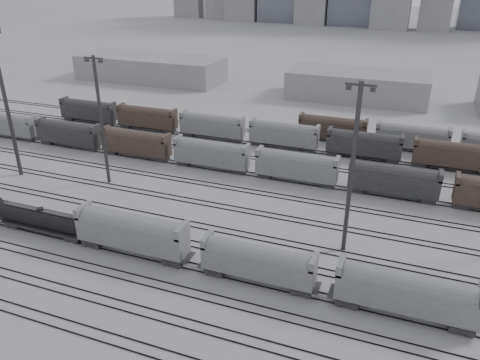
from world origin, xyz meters
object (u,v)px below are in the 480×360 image
(hopper_car_b, at_px, (258,261))
(hopper_car_c, at_px, (406,291))
(tank_car_b, at_px, (42,219))
(light_mast_c, at_px, (352,167))
(light_mast_a, at_px, (5,100))
(hopper_car_a, at_px, (132,231))

(hopper_car_b, distance_m, hopper_car_c, 17.46)
(tank_car_b, relative_size, light_mast_c, 0.67)
(light_mast_a, distance_m, light_mast_c, 61.97)
(tank_car_b, bearing_deg, light_mast_c, 14.97)
(hopper_car_b, height_order, light_mast_a, light_mast_a)
(hopper_car_a, relative_size, light_mast_a, 0.59)
(light_mast_a, bearing_deg, light_mast_c, -3.65)
(hopper_car_a, xyz_separation_m, light_mast_c, (27.00, 11.38, 9.06))
(tank_car_b, height_order, hopper_car_a, hopper_car_a)
(hopper_car_b, relative_size, light_mast_c, 0.61)
(hopper_car_c, height_order, light_mast_a, light_mast_a)
(hopper_car_a, relative_size, hopper_car_c, 1.04)
(hopper_car_c, bearing_deg, tank_car_b, 180.00)
(light_mast_a, xyz_separation_m, light_mast_c, (61.81, -3.94, -1.88))
(hopper_car_b, bearing_deg, light_mast_c, 52.15)
(tank_car_b, xyz_separation_m, light_mast_c, (42.55, 11.38, 10.36))
(hopper_car_c, distance_m, light_mast_c, 16.99)
(hopper_car_a, distance_m, light_mast_a, 39.58)
(hopper_car_b, distance_m, light_mast_c, 17.24)
(hopper_car_a, relative_size, hopper_car_b, 1.12)
(hopper_car_a, distance_m, hopper_car_b, 18.16)
(hopper_car_a, distance_m, light_mast_c, 30.67)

